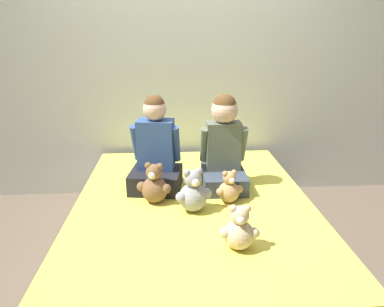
# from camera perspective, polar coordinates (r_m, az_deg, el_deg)

# --- Properties ---
(ground_plane) EXTENTS (14.00, 14.00, 0.00)m
(ground_plane) POSITION_cam_1_polar(r_m,az_deg,el_deg) (2.54, 0.22, -16.52)
(ground_plane) COLOR brown
(wall_behind_bed) EXTENTS (8.00, 0.06, 2.50)m
(wall_behind_bed) POSITION_cam_1_polar(r_m,az_deg,el_deg) (3.17, -1.10, 15.02)
(wall_behind_bed) COLOR beige
(wall_behind_bed) RESTS_ON ground_plane
(bed) EXTENTS (1.57, 2.00, 0.43)m
(bed) POSITION_cam_1_polar(r_m,az_deg,el_deg) (2.42, 0.23, -12.40)
(bed) COLOR brown
(bed) RESTS_ON ground_plane
(child_on_left) EXTENTS (0.39, 0.37, 0.67)m
(child_on_left) POSITION_cam_1_polar(r_m,az_deg,el_deg) (2.42, -6.07, 0.17)
(child_on_left) COLOR black
(child_on_left) RESTS_ON bed
(child_on_right) EXTENTS (0.33, 0.39, 0.67)m
(child_on_right) POSITION_cam_1_polar(r_m,az_deg,el_deg) (2.45, 5.32, 0.91)
(child_on_right) COLOR #384251
(child_on_right) RESTS_ON bed
(teddy_bear_held_by_left_child) EXTENTS (0.22, 0.17, 0.28)m
(teddy_bear_held_by_left_child) POSITION_cam_1_polar(r_m,az_deg,el_deg) (2.26, -6.27, -5.35)
(teddy_bear_held_by_left_child) COLOR brown
(teddy_bear_held_by_left_child) RESTS_ON bed
(teddy_bear_held_by_right_child) EXTENTS (0.18, 0.14, 0.22)m
(teddy_bear_held_by_right_child) POSITION_cam_1_polar(r_m,az_deg,el_deg) (2.27, 6.19, -5.86)
(teddy_bear_held_by_right_child) COLOR tan
(teddy_bear_held_by_right_child) RESTS_ON bed
(teddy_bear_between_children) EXTENTS (0.23, 0.18, 0.28)m
(teddy_bear_between_children) POSITION_cam_1_polar(r_m,az_deg,el_deg) (2.14, 0.18, -6.63)
(teddy_bear_between_children) COLOR #939399
(teddy_bear_between_children) RESTS_ON bed
(teddy_bear_at_foot_of_bed) EXTENTS (0.21, 0.16, 0.25)m
(teddy_bear_at_foot_of_bed) POSITION_cam_1_polar(r_m,az_deg,el_deg) (1.81, 7.86, -12.55)
(teddy_bear_at_foot_of_bed) COLOR #D1B78E
(teddy_bear_at_foot_of_bed) RESTS_ON bed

